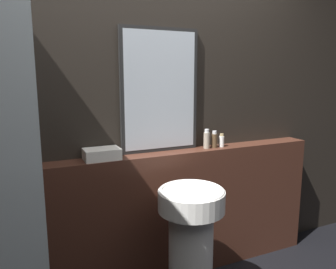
{
  "coord_description": "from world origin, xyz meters",
  "views": [
    {
      "loc": [
        -0.95,
        -0.97,
        1.55
      ],
      "look_at": [
        -0.02,
        1.08,
        1.14
      ],
      "focal_mm": 35.0,
      "sensor_mm": 36.0,
      "label": 1
    }
  ],
  "objects_px": {
    "mirror": "(160,91)",
    "towel_stack": "(102,154)",
    "pedestal_sink": "(191,243)",
    "lotion_bottle": "(222,141)",
    "conditioner_bottle": "(214,140)",
    "shampoo_bottle": "(207,139)"
  },
  "relations": [
    {
      "from": "mirror",
      "to": "towel_stack",
      "type": "xyz_separation_m",
      "value": [
        -0.46,
        -0.07,
        -0.41
      ]
    },
    {
      "from": "pedestal_sink",
      "to": "towel_stack",
      "type": "distance_m",
      "value": 0.82
    },
    {
      "from": "mirror",
      "to": "lotion_bottle",
      "type": "xyz_separation_m",
      "value": [
        0.5,
        -0.07,
        -0.4
      ]
    },
    {
      "from": "mirror",
      "to": "conditioner_bottle",
      "type": "relative_size",
      "value": 6.75
    },
    {
      "from": "towel_stack",
      "to": "shampoo_bottle",
      "type": "bearing_deg",
      "value": 0.0
    },
    {
      "from": "shampoo_bottle",
      "to": "lotion_bottle",
      "type": "bearing_deg",
      "value": 0.0
    },
    {
      "from": "conditioner_bottle",
      "to": "towel_stack",
      "type": "bearing_deg",
      "value": 180.0
    },
    {
      "from": "shampoo_bottle",
      "to": "conditioner_bottle",
      "type": "xyz_separation_m",
      "value": [
        0.07,
        0.0,
        -0.01
      ]
    },
    {
      "from": "pedestal_sink",
      "to": "shampoo_bottle",
      "type": "height_order",
      "value": "shampoo_bottle"
    },
    {
      "from": "towel_stack",
      "to": "pedestal_sink",
      "type": "bearing_deg",
      "value": -44.33
    },
    {
      "from": "mirror",
      "to": "shampoo_bottle",
      "type": "xyz_separation_m",
      "value": [
        0.36,
        -0.07,
        -0.38
      ]
    },
    {
      "from": "mirror",
      "to": "conditioner_bottle",
      "type": "distance_m",
      "value": 0.58
    },
    {
      "from": "pedestal_sink",
      "to": "shampoo_bottle",
      "type": "relative_size",
      "value": 5.65
    },
    {
      "from": "towel_stack",
      "to": "conditioner_bottle",
      "type": "distance_m",
      "value": 0.89
    },
    {
      "from": "pedestal_sink",
      "to": "lotion_bottle",
      "type": "xyz_separation_m",
      "value": [
        0.51,
        0.44,
        0.54
      ]
    },
    {
      "from": "conditioner_bottle",
      "to": "pedestal_sink",
      "type": "bearing_deg",
      "value": -135.01
    },
    {
      "from": "pedestal_sink",
      "to": "conditioner_bottle",
      "type": "xyz_separation_m",
      "value": [
        0.44,
        0.44,
        0.56
      ]
    },
    {
      "from": "pedestal_sink",
      "to": "lotion_bottle",
      "type": "height_order",
      "value": "lotion_bottle"
    },
    {
      "from": "conditioner_bottle",
      "to": "lotion_bottle",
      "type": "xyz_separation_m",
      "value": [
        0.07,
        0.0,
        -0.01
      ]
    },
    {
      "from": "shampoo_bottle",
      "to": "towel_stack",
      "type": "bearing_deg",
      "value": 180.0
    },
    {
      "from": "pedestal_sink",
      "to": "mirror",
      "type": "height_order",
      "value": "mirror"
    },
    {
      "from": "mirror",
      "to": "shampoo_bottle",
      "type": "height_order",
      "value": "mirror"
    }
  ]
}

